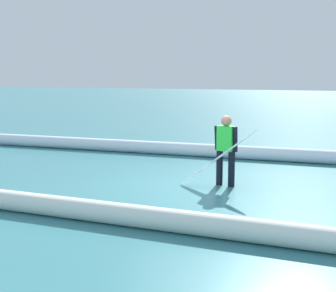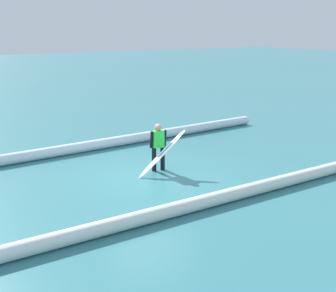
{
  "view_description": "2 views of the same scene",
  "coord_description": "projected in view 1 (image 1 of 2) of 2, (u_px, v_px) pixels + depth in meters",
  "views": [
    {
      "loc": [
        -3.43,
        8.98,
        2.32
      ],
      "look_at": [
        -0.21,
        1.6,
        1.09
      ],
      "focal_mm": 50.42,
      "sensor_mm": 36.0,
      "label": 1
    },
    {
      "loc": [
        5.9,
        10.99,
        4.33
      ],
      "look_at": [
        -0.31,
        0.77,
        1.1
      ],
      "focal_mm": 47.38,
      "sensor_mm": 36.0,
      "label": 2
    }
  ],
  "objects": [
    {
      "name": "wave_crest_foreground",
      "position": [
        197.0,
        150.0,
        13.47
      ],
      "size": [
        17.25,
        1.6,
        0.37
      ],
      "primitive_type": "cylinder",
      "rotation": [
        0.0,
        1.57,
        0.07
      ],
      "color": "white",
      "rests_on": "ground_plane"
    },
    {
      "name": "ground_plane",
      "position": [
        189.0,
        187.0,
        9.84
      ],
      "size": [
        125.71,
        125.71,
        0.0
      ],
      "primitive_type": "plane",
      "color": "teal"
    },
    {
      "name": "surfer",
      "position": [
        226.0,
        147.0,
        9.8
      ],
      "size": [
        0.51,
        0.26,
        1.48
      ],
      "rotation": [
        0.0,
        0.0,
        6.1
      ],
      "color": "black",
      "rests_on": "ground_plane"
    },
    {
      "name": "surfboard",
      "position": [
        218.0,
        158.0,
        9.54
      ],
      "size": [
        1.64,
        0.25,
        1.3
      ],
      "color": "white",
      "rests_on": "ground_plane"
    }
  ]
}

